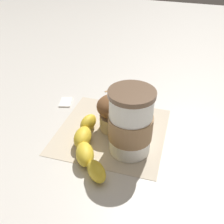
# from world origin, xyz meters

# --- Properties ---
(ground_plane) EXTENTS (3.00, 3.00, 0.00)m
(ground_plane) POSITION_xyz_m (0.00, 0.00, 0.00)
(ground_plane) COLOR beige
(paper_napkin) EXTENTS (0.27, 0.27, 0.00)m
(paper_napkin) POSITION_xyz_m (0.00, 0.00, 0.00)
(paper_napkin) COLOR beige
(paper_napkin) RESTS_ON ground_plane
(coffee_cup) EXTENTS (0.10, 0.10, 0.15)m
(coffee_cup) POSITION_xyz_m (-0.06, 0.05, 0.07)
(coffee_cup) COLOR white
(coffee_cup) RESTS_ON paper_napkin
(muffin) EXTENTS (0.08, 0.08, 0.09)m
(muffin) POSITION_xyz_m (-0.00, -0.01, 0.05)
(muffin) COLOR beige
(muffin) RESTS_ON paper_napkin
(banana) EXTENTS (0.13, 0.20, 0.04)m
(banana) POSITION_xyz_m (0.03, 0.09, 0.02)
(banana) COLOR gold
(banana) RESTS_ON paper_napkin
(sugar_packet) EXTENTS (0.05, 0.06, 0.01)m
(sugar_packet) POSITION_xyz_m (0.17, -0.08, 0.00)
(sugar_packet) COLOR white
(sugar_packet) RESTS_ON ground_plane
(wooden_stirrer) EXTENTS (0.08, 0.08, 0.00)m
(wooden_stirrer) POSITION_xyz_m (0.05, -0.21, 0.00)
(wooden_stirrer) COLOR #9E7547
(wooden_stirrer) RESTS_ON ground_plane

